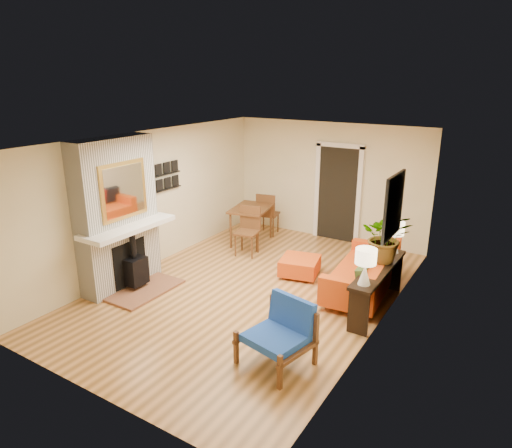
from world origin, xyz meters
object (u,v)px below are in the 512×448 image
object	(u,v)px
console_table	(378,276)
houseplant	(386,237)
lamp_far	(395,233)
sofa	(367,273)
lamp_near	(366,262)
blue_chair	(282,329)
dining_table	(255,215)
ottoman	(300,265)

from	to	relation	value
console_table	houseplant	distance (m)	0.63
lamp_far	houseplant	size ratio (longest dim) A/B	0.65
sofa	lamp_near	xyz separation A→B (m)	(0.34, -1.21, 0.71)
blue_chair	houseplant	size ratio (longest dim) A/B	1.14
houseplant	sofa	bearing A→B (deg)	145.18
dining_table	lamp_near	size ratio (longest dim) A/B	3.51
dining_table	houseplant	world-z (taller)	houseplant
ottoman	console_table	size ratio (longest dim) A/B	0.43
dining_table	houseplant	size ratio (longest dim) A/B	2.28
lamp_near	houseplant	bearing A→B (deg)	90.58
lamp_far	houseplant	xyz separation A→B (m)	(-0.01, -0.46, 0.08)
houseplant	lamp_far	bearing A→B (deg)	88.76
dining_table	console_table	bearing A→B (deg)	-25.55
ottoman	dining_table	xyz separation A→B (m)	(-1.62, 1.02, 0.46)
sofa	houseplant	world-z (taller)	houseplant
dining_table	console_table	xyz separation A→B (m)	(3.24, -1.55, -0.08)
sofa	lamp_near	distance (m)	1.45
console_table	lamp_far	size ratio (longest dim) A/B	3.43
ottoman	lamp_near	size ratio (longest dim) A/B	1.49
blue_chair	houseplant	distance (m)	2.43
blue_chair	lamp_near	xyz separation A→B (m)	(0.62, 1.27, 0.61)
ottoman	console_table	bearing A→B (deg)	-18.11
ottoman	lamp_near	bearing A→B (deg)	-37.31
lamp_far	console_table	bearing A→B (deg)	-90.00
lamp_near	dining_table	bearing A→B (deg)	145.20
ottoman	blue_chair	distance (m)	2.71
blue_chair	lamp_far	distance (m)	2.85
lamp_far	houseplant	bearing A→B (deg)	-91.24
houseplant	dining_table	bearing A→B (deg)	158.54
blue_chair	lamp_near	world-z (taller)	lamp_near
ottoman	blue_chair	bearing A→B (deg)	-68.34
dining_table	console_table	distance (m)	3.59
sofa	lamp_near	world-z (taller)	lamp_near
dining_table	houseplant	bearing A→B (deg)	-21.46
ottoman	lamp_near	distance (m)	2.21
lamp_near	houseplant	size ratio (longest dim) A/B	0.65
sofa	blue_chair	xyz separation A→B (m)	(-0.28, -2.48, 0.10)
console_table	lamp_far	distance (m)	0.89
console_table	dining_table	bearing A→B (deg)	154.45
sofa	houseplant	bearing A→B (deg)	-34.82
lamp_near	ottoman	bearing A→B (deg)	142.69
lamp_far	houseplant	world-z (taller)	houseplant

